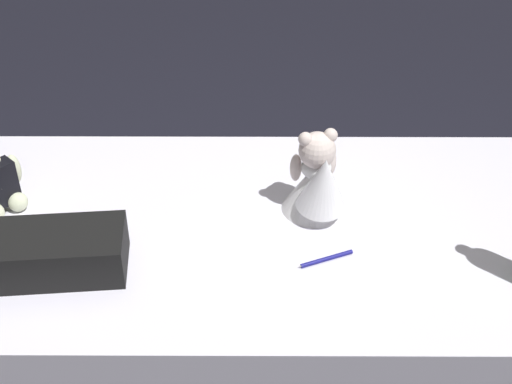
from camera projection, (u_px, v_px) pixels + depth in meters
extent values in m
cube|color=white|center=(256.00, 333.00, 1.98)|extent=(1.64, 0.85, 0.77)
ellipsoid|color=beige|center=(14.00, 169.00, 1.80)|extent=(0.04, 0.04, 0.08)
sphere|color=beige|center=(18.00, 202.00, 1.80)|extent=(0.05, 0.05, 0.05)
cone|color=white|center=(315.00, 187.00, 1.78)|extent=(0.17, 0.17, 0.14)
ellipsoid|color=white|center=(316.00, 167.00, 1.74)|extent=(0.07, 0.07, 0.06)
sphere|color=silver|center=(317.00, 150.00, 1.71)|extent=(0.09, 0.09, 0.09)
sphere|color=silver|center=(312.00, 144.00, 1.75)|extent=(0.04, 0.04, 0.04)
sphere|color=silver|center=(331.00, 135.00, 1.70)|extent=(0.03, 0.03, 0.03)
sphere|color=silver|center=(305.00, 139.00, 1.68)|extent=(0.03, 0.03, 0.03)
ellipsoid|color=silver|center=(330.00, 162.00, 1.77)|extent=(0.03, 0.03, 0.08)
ellipsoid|color=silver|center=(296.00, 168.00, 1.75)|extent=(0.03, 0.03, 0.08)
cone|color=white|center=(323.00, 183.00, 1.71)|extent=(0.16, 0.17, 0.16)
cylinder|color=navy|center=(327.00, 259.00, 1.65)|extent=(0.13, 0.06, 0.01)
cone|color=silver|center=(301.00, 266.00, 1.63)|extent=(0.02, 0.01, 0.01)
cube|color=black|center=(57.00, 252.00, 1.60)|extent=(0.32, 0.19, 0.10)
cube|color=#B7B7BF|center=(68.00, 231.00, 1.66)|extent=(0.04, 0.01, 0.02)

